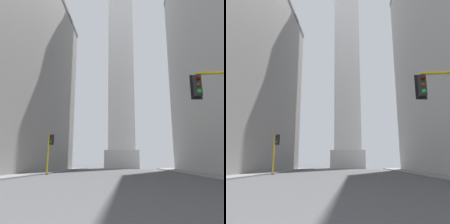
# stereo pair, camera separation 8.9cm
# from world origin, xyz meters

# --- Properties ---
(sidewalk_left) EXTENTS (5.00, 71.72, 0.15)m
(sidewalk_left) POSITION_xyz_m (-11.45, 21.52, 0.07)
(sidewalk_left) COLOR slate
(sidewalk_left) RESTS_ON ground_plane
(obelisk) EXTENTS (9.08, 9.08, 73.28)m
(obelisk) POSITION_xyz_m (0.00, 59.77, 35.44)
(obelisk) COLOR silver
(obelisk) RESTS_ON ground_plane
(traffic_light_mid_left) EXTENTS (0.78, 0.50, 5.09)m
(traffic_light_mid_left) POSITION_xyz_m (-8.43, 26.01, 3.36)
(traffic_light_mid_left) COLOR yellow
(traffic_light_mid_left) RESTS_ON ground_plane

